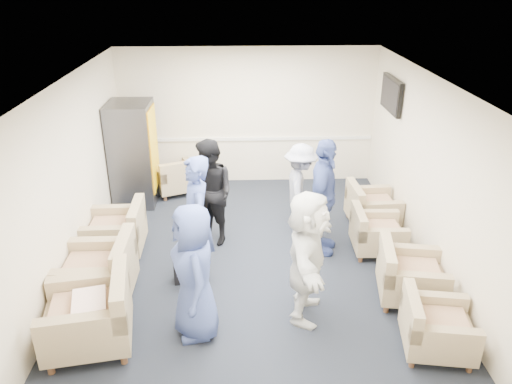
{
  "coord_description": "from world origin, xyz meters",
  "views": [
    {
      "loc": [
        -0.19,
        -6.55,
        4.02
      ],
      "look_at": [
        0.06,
        0.2,
        0.98
      ],
      "focal_mm": 35.0,
      "sensor_mm": 36.0,
      "label": 1
    }
  ],
  "objects_px": {
    "armchair_right_midnear": "(407,277)",
    "person_back_left": "(210,193)",
    "person_back_right": "(300,189)",
    "armchair_left_far": "(119,233)",
    "armchair_right_midfar": "(374,234)",
    "armchair_right_far": "(370,208)",
    "person_mid_left": "(196,222)",
    "person_mid_right": "(323,198)",
    "vending_machine": "(134,154)",
    "person_front_right": "(307,256)",
    "armchair_corner": "(176,178)",
    "person_front_left": "(194,273)",
    "armchair_left_near": "(94,317)",
    "armchair_left_mid": "(101,274)",
    "armchair_right_near": "(433,328)"
  },
  "relations": [
    {
      "from": "armchair_right_midnear",
      "to": "person_back_left",
      "type": "height_order",
      "value": "person_back_left"
    },
    {
      "from": "person_back_right",
      "to": "armchair_left_far",
      "type": "bearing_deg",
      "value": 103.31
    },
    {
      "from": "armchair_right_midfar",
      "to": "armchair_right_far",
      "type": "height_order",
      "value": "armchair_right_far"
    },
    {
      "from": "person_mid_left",
      "to": "person_mid_right",
      "type": "xyz_separation_m",
      "value": [
        1.83,
        0.75,
        -0.02
      ]
    },
    {
      "from": "vending_machine",
      "to": "armchair_right_midfar",
      "type": "bearing_deg",
      "value": -26.6
    },
    {
      "from": "vending_machine",
      "to": "person_front_right",
      "type": "height_order",
      "value": "vending_machine"
    },
    {
      "from": "armchair_right_midfar",
      "to": "person_mid_left",
      "type": "bearing_deg",
      "value": 106.76
    },
    {
      "from": "armchair_right_midfar",
      "to": "person_back_left",
      "type": "xyz_separation_m",
      "value": [
        -2.51,
        0.42,
        0.54
      ]
    },
    {
      "from": "armchair_left_far",
      "to": "person_mid_right",
      "type": "distance_m",
      "value": 3.15
    },
    {
      "from": "armchair_corner",
      "to": "person_back_right",
      "type": "distance_m",
      "value": 2.76
    },
    {
      "from": "person_front_left",
      "to": "person_front_right",
      "type": "relative_size",
      "value": 0.99
    },
    {
      "from": "armchair_right_midnear",
      "to": "vending_machine",
      "type": "distance_m",
      "value": 5.23
    },
    {
      "from": "armchair_left_near",
      "to": "armchair_right_midfar",
      "type": "distance_m",
      "value": 4.23
    },
    {
      "from": "armchair_left_mid",
      "to": "vending_machine",
      "type": "distance_m",
      "value": 3.11
    },
    {
      "from": "armchair_left_mid",
      "to": "armchair_right_near",
      "type": "bearing_deg",
      "value": 73.73
    },
    {
      "from": "armchair_left_near",
      "to": "armchair_right_near",
      "type": "relative_size",
      "value": 1.27
    },
    {
      "from": "armchair_left_far",
      "to": "vending_machine",
      "type": "xyz_separation_m",
      "value": [
        -0.06,
        1.87,
        0.6
      ]
    },
    {
      "from": "armchair_left_mid",
      "to": "person_front_right",
      "type": "height_order",
      "value": "person_front_right"
    },
    {
      "from": "armchair_right_far",
      "to": "person_back_left",
      "type": "xyz_separation_m",
      "value": [
        -2.65,
        -0.44,
        0.53
      ]
    },
    {
      "from": "armchair_right_far",
      "to": "person_mid_left",
      "type": "bearing_deg",
      "value": 116.24
    },
    {
      "from": "armchair_left_far",
      "to": "armchair_right_midfar",
      "type": "xyz_separation_m",
      "value": [
        3.91,
        -0.12,
        -0.04
      ]
    },
    {
      "from": "armchair_corner",
      "to": "armchair_left_mid",
      "type": "bearing_deg",
      "value": 57.4
    },
    {
      "from": "armchair_right_midnear",
      "to": "person_back_right",
      "type": "relative_size",
      "value": 0.63
    },
    {
      "from": "armchair_corner",
      "to": "person_front_left",
      "type": "relative_size",
      "value": 0.59
    },
    {
      "from": "armchair_left_far",
      "to": "person_back_left",
      "type": "bearing_deg",
      "value": 100.86
    },
    {
      "from": "armchair_right_far",
      "to": "armchair_corner",
      "type": "height_order",
      "value": "armchair_right_far"
    },
    {
      "from": "armchair_left_near",
      "to": "person_mid_left",
      "type": "relative_size",
      "value": 0.59
    },
    {
      "from": "armchair_right_midnear",
      "to": "armchair_right_far",
      "type": "relative_size",
      "value": 1.15
    },
    {
      "from": "vending_machine",
      "to": "person_mid_left",
      "type": "bearing_deg",
      "value": -63.66
    },
    {
      "from": "person_front_left",
      "to": "person_back_left",
      "type": "xyz_separation_m",
      "value": [
        0.08,
        2.2,
        0.0
      ]
    },
    {
      "from": "armchair_right_midnear",
      "to": "armchair_right_far",
      "type": "bearing_deg",
      "value": 8.97
    },
    {
      "from": "armchair_right_midnear",
      "to": "person_front_right",
      "type": "xyz_separation_m",
      "value": [
        -1.37,
        -0.29,
        0.52
      ]
    },
    {
      "from": "armchair_left_near",
      "to": "person_front_right",
      "type": "distance_m",
      "value": 2.58
    },
    {
      "from": "armchair_corner",
      "to": "person_mid_left",
      "type": "distance_m",
      "value": 3.15
    },
    {
      "from": "armchair_left_near",
      "to": "person_front_left",
      "type": "relative_size",
      "value": 0.65
    },
    {
      "from": "armchair_right_midnear",
      "to": "person_mid_right",
      "type": "xyz_separation_m",
      "value": [
        -0.94,
        1.27,
        0.58
      ]
    },
    {
      "from": "person_back_left",
      "to": "person_mid_right",
      "type": "height_order",
      "value": "person_mid_right"
    },
    {
      "from": "vending_machine",
      "to": "person_back_right",
      "type": "bearing_deg",
      "value": -23.2
    },
    {
      "from": "person_back_right",
      "to": "person_mid_right",
      "type": "distance_m",
      "value": 0.75
    },
    {
      "from": "person_mid_left",
      "to": "person_front_right",
      "type": "relative_size",
      "value": 1.08
    },
    {
      "from": "armchair_left_near",
      "to": "armchair_right_midnear",
      "type": "relative_size",
      "value": 1.16
    },
    {
      "from": "armchair_corner",
      "to": "person_back_left",
      "type": "bearing_deg",
      "value": 89.38
    },
    {
      "from": "vending_machine",
      "to": "armchair_right_near",
      "type": "bearing_deg",
      "value": -45.73
    },
    {
      "from": "vending_machine",
      "to": "person_back_left",
      "type": "distance_m",
      "value": 2.14
    },
    {
      "from": "armchair_right_far",
      "to": "person_back_left",
      "type": "distance_m",
      "value": 2.74
    },
    {
      "from": "person_mid_left",
      "to": "person_back_left",
      "type": "relative_size",
      "value": 1.09
    },
    {
      "from": "vending_machine",
      "to": "person_mid_right",
      "type": "bearing_deg",
      "value": -31.47
    },
    {
      "from": "person_mid_right",
      "to": "armchair_right_midfar",
      "type": "bearing_deg",
      "value": -77.14
    },
    {
      "from": "armchair_right_midfar",
      "to": "person_front_right",
      "type": "distance_m",
      "value": 2.03
    },
    {
      "from": "armchair_right_far",
      "to": "person_front_right",
      "type": "height_order",
      "value": "person_front_right"
    }
  ]
}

